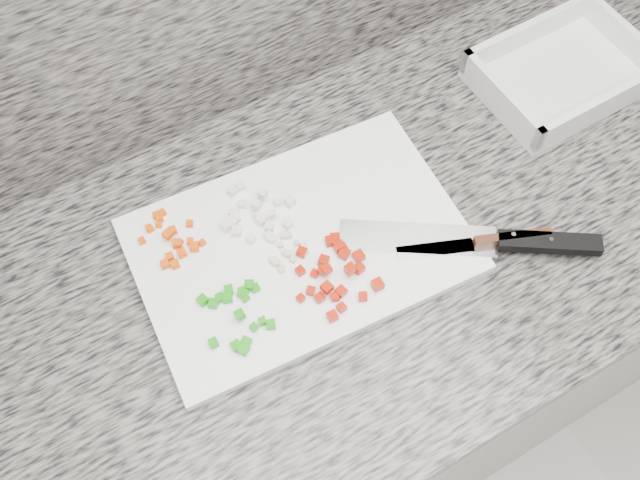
{
  "coord_description": "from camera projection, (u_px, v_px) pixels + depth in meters",
  "views": [
    {
      "loc": [
        -0.32,
        1.04,
        1.77
      ],
      "look_at": [
        -0.08,
        1.45,
        0.93
      ],
      "focal_mm": 40.0,
      "sensor_mm": 36.0,
      "label": 1
    }
  ],
  "objects": [
    {
      "name": "paring_knife",
      "position": [
        493.0,
        241.0,
        0.97
      ],
      "size": [
        0.2,
        0.1,
        0.02
      ],
      "rotation": [
        0.0,
        0.0,
        -0.39
      ],
      "color": "silver",
      "rests_on": "cutting_board"
    },
    {
      "name": "carrot_pile",
      "position": [
        173.0,
        241.0,
        0.97
      ],
      "size": [
        0.08,
        0.1,
        0.02
      ],
      "color": "#DE4504",
      "rests_on": "cutting_board"
    },
    {
      "name": "red_pepper_pile",
      "position": [
        338.0,
        270.0,
        0.95
      ],
      "size": [
        0.11,
        0.12,
        0.02
      ],
      "color": "#AA1402",
      "rests_on": "cutting_board"
    },
    {
      "name": "tray",
      "position": [
        562.0,
        74.0,
        1.12
      ],
      "size": [
        0.26,
        0.19,
        0.05
      ],
      "rotation": [
        0.0,
        0.0,
        0.01
      ],
      "color": "silver",
      "rests_on": "countertop"
    },
    {
      "name": "garlic_pile",
      "position": [
        288.0,
        252.0,
        0.97
      ],
      "size": [
        0.06,
        0.05,
        0.01
      ],
      "color": "beige",
      "rests_on": "cutting_board"
    },
    {
      "name": "cabinet",
      "position": [
        358.0,
        348.0,
        1.42
      ],
      "size": [
        3.92,
        0.62,
        0.86
      ],
      "primitive_type": "cube",
      "color": "beige",
      "rests_on": "ground"
    },
    {
      "name": "cutting_board",
      "position": [
        300.0,
        245.0,
        0.98
      ],
      "size": [
        0.47,
        0.33,
        0.01
      ],
      "primitive_type": "cube",
      "rotation": [
        0.0,
        0.0,
        -0.07
      ],
      "color": "white",
      "rests_on": "countertop"
    },
    {
      "name": "onion_pile",
      "position": [
        251.0,
        216.0,
        0.99
      ],
      "size": [
        0.11,
        0.11,
        0.02
      ],
      "color": "silver",
      "rests_on": "cutting_board"
    },
    {
      "name": "countertop",
      "position": [
        372.0,
        236.0,
        1.02
      ],
      "size": [
        3.96,
        0.64,
        0.04
      ],
      "primitive_type": "cube",
      "color": "#635F57",
      "rests_on": "cabinet"
    },
    {
      "name": "chef_knife",
      "position": [
        504.0,
        241.0,
        0.97
      ],
      "size": [
        0.32,
        0.23,
        0.02
      ],
      "rotation": [
        0.0,
        0.0,
        -0.59
      ],
      "color": "silver",
      "rests_on": "cutting_board"
    },
    {
      "name": "green_pepper_pile",
      "position": [
        236.0,
        312.0,
        0.92
      ],
      "size": [
        0.09,
        0.1,
        0.02
      ],
      "color": "#188B0C",
      "rests_on": "cutting_board"
    }
  ]
}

